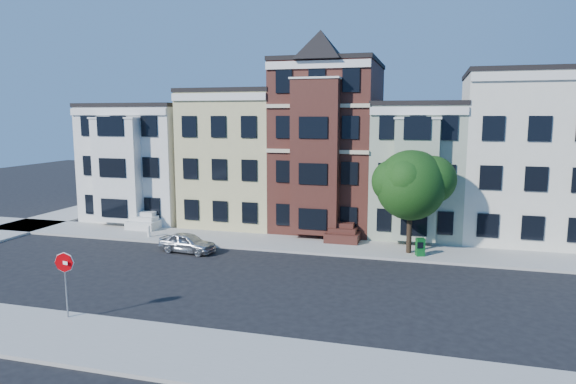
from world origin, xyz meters
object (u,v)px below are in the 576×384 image
(parked_car, at_px, (187,243))
(fire_hydrant, at_px, (149,232))
(newspaper_box, at_px, (420,247))
(street_tree, at_px, (411,190))
(stop_sign, at_px, (66,281))

(parked_car, xyz_separation_m, fire_hydrant, (-4.13, 2.47, -0.15))
(newspaper_box, distance_m, fire_hydrant, 17.98)
(street_tree, xyz_separation_m, stop_sign, (-13.03, -14.08, -2.29))
(parked_car, height_order, newspaper_box, parked_car)
(street_tree, bearing_deg, stop_sign, -132.78)
(fire_hydrant, bearing_deg, parked_car, -30.83)
(parked_car, relative_size, fire_hydrant, 5.80)
(street_tree, xyz_separation_m, fire_hydrant, (-17.30, -0.56, -3.53))
(fire_hydrant, bearing_deg, stop_sign, -72.48)
(fire_hydrant, distance_m, stop_sign, 14.23)
(street_tree, height_order, parked_car, street_tree)
(parked_car, height_order, fire_hydrant, parked_car)
(parked_car, bearing_deg, newspaper_box, -72.89)
(newspaper_box, xyz_separation_m, stop_sign, (-13.71, -13.55, 1.02))
(fire_hydrant, height_order, stop_sign, stop_sign)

